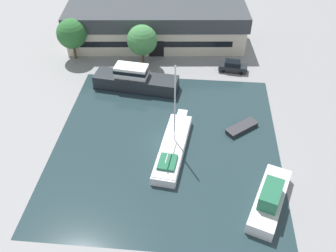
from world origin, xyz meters
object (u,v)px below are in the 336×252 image
Objects in this scene: quay_tree_near_building at (142,40)px; motor_cruiser at (135,80)px; parked_car at (233,66)px; warehouse_building at (157,26)px; quay_tree_by_water at (72,34)px; sailboat_moored at (173,147)px; cabin_boat at (270,199)px; small_dinghy at (242,128)px.

motor_cruiser is (-0.24, -6.12, -3.02)m from quay_tree_near_building.
warehouse_building is at bearing -114.70° from parked_car.
quay_tree_by_water is at bearing -159.23° from warehouse_building.
sailboat_moored reaches higher than cabin_boat.
sailboat_moored is at bearing -15.48° from parked_car.
cabin_boat is (16.27, -25.61, -3.27)m from quay_tree_near_building.
parked_car is at bearing -60.40° from motor_cruiser.
quay_tree_near_building is at bearing -6.65° from quay_tree_by_water.
warehouse_building is 2.41× the size of sailboat_moored.
warehouse_building reaches higher than parked_car.
quay_tree_by_water is at bearing 18.52° from small_dinghy.
parked_car is 13.67m from small_dinghy.
motor_cruiser is at bearing -92.24° from quay_tree_near_building.
quay_tree_by_water is at bearing 137.57° from sailboat_moored.
quay_tree_by_water is 1.48× the size of parked_car.
small_dinghy is (14.30, -14.01, -4.02)m from quay_tree_near_building.
parked_car reaches higher than small_dinghy.
parked_car is at bearing -37.90° from small_dinghy.
small_dinghy is at bearing -111.31° from motor_cruiser.
cabin_boat is (1.96, -11.60, 0.75)m from small_dinghy.
parked_car is 0.36× the size of sailboat_moored.
small_dinghy is at bearing 35.73° from sailboat_moored.
cabin_boat is at bearing -132.58° from motor_cruiser.
quay_tree_by_water is 29.89m from small_dinghy.
sailboat_moored is (17.20, -19.85, -3.59)m from quay_tree_by_water.
warehouse_building is 3.39× the size of cabin_boat.
warehouse_building reaches higher than small_dinghy.
parked_car is at bearing -37.16° from warehouse_building.
small_dinghy is at bearing 9.63° from parked_car.
sailboat_moored reaches higher than quay_tree_by_water.
warehouse_building is 6.78× the size of parked_car.
warehouse_building is at bearing 26.08° from quay_tree_by_water.
sailboat_moored reaches higher than warehouse_building.
sailboat_moored reaches higher than quay_tree_near_building.
parked_car is 19.71m from sailboat_moored.
motor_cruiser is at bearing -34.39° from quay_tree_by_water.
parked_car is (24.78, -1.65, -3.39)m from quay_tree_by_water.
sailboat_moored is 1.41× the size of cabin_boat.
quay_tree_by_water is at bearing 62.77° from motor_cruiser.
quay_tree_near_building is 20.42m from small_dinghy.
small_dinghy is (25.38, -15.30, -3.93)m from quay_tree_by_water.
warehouse_building is at bearing -9.05° from small_dinghy.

